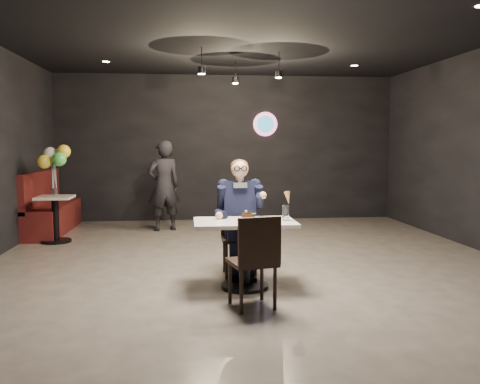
{
  "coord_description": "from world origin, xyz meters",
  "views": [
    {
      "loc": [
        -0.82,
        -6.09,
        1.58
      ],
      "look_at": [
        -0.2,
        -0.04,
        1.01
      ],
      "focal_mm": 38.0,
      "sensor_mm": 36.0,
      "label": 1
    }
  ],
  "objects": [
    {
      "name": "balloon_bunch",
      "position": [
        -2.95,
        2.28,
        1.23
      ],
      "size": [
        0.4,
        0.4,
        0.67
      ],
      "primitive_type": "cube",
      "color": "yellow",
      "rests_on": "balloon_vase"
    },
    {
      "name": "seated_man",
      "position": [
        -0.21,
        -0.09,
        0.72
      ],
      "size": [
        0.6,
        0.8,
        1.44
      ],
      "primitive_type": "cube",
      "color": "black",
      "rests_on": "floor"
    },
    {
      "name": "wall_sign",
      "position": [
        0.8,
        4.47,
        2.0
      ],
      "size": [
        0.5,
        0.06,
        0.5
      ],
      "primitive_type": null,
      "color": "pink",
      "rests_on": "floor"
    },
    {
      "name": "mint_leaf",
      "position": [
        -0.12,
        -0.74,
        0.84
      ],
      "size": [
        0.06,
        0.04,
        0.01
      ],
      "primitive_type": "ellipsoid",
      "color": "#2D8B3F",
      "rests_on": "cake_slice"
    },
    {
      "name": "dessert_plate",
      "position": [
        -0.13,
        -0.7,
        0.76
      ],
      "size": [
        0.22,
        0.22,
        0.01
      ],
      "primitive_type": "cylinder",
      "color": "white",
      "rests_on": "main_table"
    },
    {
      "name": "sundae_glass",
      "position": [
        0.24,
        -0.67,
        0.83
      ],
      "size": [
        0.08,
        0.08,
        0.17
      ],
      "primitive_type": "cylinder",
      "color": "silver",
      "rests_on": "main_table"
    },
    {
      "name": "pendant_lights",
      "position": [
        0.0,
        2.0,
        2.88
      ],
      "size": [
        1.4,
        1.2,
        0.36
      ],
      "primitive_type": "cube",
      "color": "black",
      "rests_on": "floor"
    },
    {
      "name": "main_table",
      "position": [
        -0.21,
        -0.64,
        0.38
      ],
      "size": [
        1.1,
        0.7,
        0.75
      ],
      "primitive_type": "cube",
      "color": "white",
      "rests_on": "floor"
    },
    {
      "name": "balloon_vase",
      "position": [
        -2.95,
        2.28,
        0.82
      ],
      "size": [
        0.09,
        0.09,
        0.14
      ],
      "primitive_type": "cylinder",
      "color": "silver",
      "rests_on": "side_table"
    },
    {
      "name": "passerby",
      "position": [
        -1.26,
        3.26,
        0.82
      ],
      "size": [
        0.7,
        0.57,
        1.65
      ],
      "primitive_type": "imported",
      "rotation": [
        0.0,
        0.0,
        3.47
      ],
      "color": "black",
      "rests_on": "floor"
    },
    {
      "name": "booth_bench",
      "position": [
        -3.25,
        3.28,
        0.55
      ],
      "size": [
        0.55,
        2.2,
        1.1
      ],
      "primitive_type": "cube",
      "color": "#4F1410",
      "rests_on": "floor"
    },
    {
      "name": "side_table",
      "position": [
        -2.95,
        2.28,
        0.34
      ],
      "size": [
        0.55,
        0.55,
        0.68
      ],
      "primitive_type": "cube",
      "color": "white",
      "rests_on": "floor"
    },
    {
      "name": "cake_slice",
      "position": [
        -0.18,
        -0.72,
        0.8
      ],
      "size": [
        0.14,
        0.13,
        0.08
      ],
      "primitive_type": "cube",
      "rotation": [
        0.0,
        0.0,
        0.35
      ],
      "color": "black",
      "rests_on": "dessert_plate"
    },
    {
      "name": "wafer_cone",
      "position": [
        0.26,
        -0.7,
        1.0
      ],
      "size": [
        0.08,
        0.08,
        0.14
      ],
      "primitive_type": "cone",
      "rotation": [
        0.0,
        0.0,
        0.26
      ],
      "color": "tan",
      "rests_on": "sundae_glass"
    },
    {
      "name": "chair_far",
      "position": [
        -0.21,
        -0.09,
        0.46
      ],
      "size": [
        0.42,
        0.46,
        0.92
      ],
      "primitive_type": "cube",
      "color": "black",
      "rests_on": "floor"
    },
    {
      "name": "floor",
      "position": [
        0.0,
        0.0,
        0.0
      ],
      "size": [
        9.0,
        9.0,
        0.0
      ],
      "primitive_type": "plane",
      "color": "gray",
      "rests_on": "ground"
    },
    {
      "name": "chair_near",
      "position": [
        -0.21,
        -1.29,
        0.46
      ],
      "size": [
        0.51,
        0.54,
        0.92
      ],
      "primitive_type": "cube",
      "rotation": [
        0.0,
        0.0,
        0.23
      ],
      "color": "black",
      "rests_on": "floor"
    }
  ]
}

